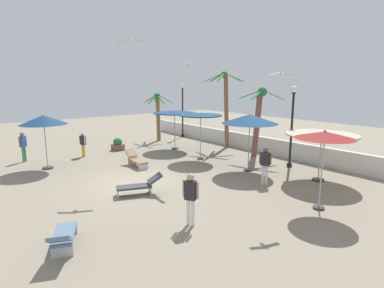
{
  "coord_description": "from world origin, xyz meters",
  "views": [
    {
      "loc": [
        12.26,
        -6.31,
        4.51
      ],
      "look_at": [
        0.0,
        3.36,
        1.4
      ],
      "focal_mm": 28.81,
      "sensor_mm": 36.0,
      "label": 1
    }
  ],
  "objects_px": {
    "patio_umbrella_4": "(250,119)",
    "guest_1": "(83,142)",
    "palm_tree_2": "(158,111)",
    "guest_2": "(191,194)",
    "patio_umbrella_5": "(201,117)",
    "patio_umbrella_2": "(175,114)",
    "lamp_post_0": "(292,118)",
    "lamp_post_1": "(183,104)",
    "patio_umbrella_3": "(43,120)",
    "patio_umbrella_0": "(322,136)",
    "palm_tree_1": "(259,114)",
    "seagull_1": "(281,74)",
    "seagull_0": "(131,41)",
    "lounge_chair_2": "(63,236)",
    "planter": "(118,145)",
    "guest_0": "(23,144)",
    "seagull_2": "(187,65)",
    "patio_umbrella_1": "(325,136)",
    "palm_tree_0": "(226,100)",
    "lounge_chair_1": "(140,185)",
    "lounge_chair_0": "(136,159)",
    "guest_3": "(265,162)"
  },
  "relations": [
    {
      "from": "seagull_1",
      "to": "seagull_0",
      "type": "bearing_deg",
      "value": -158.1
    },
    {
      "from": "patio_umbrella_2",
      "to": "seagull_2",
      "type": "xyz_separation_m",
      "value": [
        5.14,
        -2.82,
        2.97
      ]
    },
    {
      "from": "palm_tree_2",
      "to": "guest_2",
      "type": "bearing_deg",
      "value": -28.23
    },
    {
      "from": "lounge_chair_0",
      "to": "guest_2",
      "type": "bearing_deg",
      "value": -15.3
    },
    {
      "from": "lamp_post_0",
      "to": "seagull_1",
      "type": "relative_size",
      "value": 4.71
    },
    {
      "from": "lounge_chair_0",
      "to": "guest_1",
      "type": "height_order",
      "value": "guest_1"
    },
    {
      "from": "patio_umbrella_0",
      "to": "patio_umbrella_1",
      "type": "bearing_deg",
      "value": -59.86
    },
    {
      "from": "lamp_post_1",
      "to": "guest_2",
      "type": "xyz_separation_m",
      "value": [
        13.52,
        -9.72,
        -1.75
      ]
    },
    {
      "from": "palm_tree_2",
      "to": "guest_3",
      "type": "distance_m",
      "value": 12.37
    },
    {
      "from": "lounge_chair_2",
      "to": "seagull_2",
      "type": "distance_m",
      "value": 9.48
    },
    {
      "from": "palm_tree_0",
      "to": "lamp_post_1",
      "type": "bearing_deg",
      "value": 178.48
    },
    {
      "from": "palm_tree_0",
      "to": "lounge_chair_1",
      "type": "xyz_separation_m",
      "value": [
        4.78,
        -9.5,
        -2.95
      ]
    },
    {
      "from": "patio_umbrella_0",
      "to": "palm_tree_1",
      "type": "bearing_deg",
      "value": 163.64
    },
    {
      "from": "guest_1",
      "to": "planter",
      "type": "distance_m",
      "value": 2.58
    },
    {
      "from": "lounge_chair_2",
      "to": "planter",
      "type": "bearing_deg",
      "value": 148.61
    },
    {
      "from": "patio_umbrella_0",
      "to": "guest_0",
      "type": "relative_size",
      "value": 1.84
    },
    {
      "from": "palm_tree_1",
      "to": "guest_3",
      "type": "distance_m",
      "value": 5.49
    },
    {
      "from": "patio_umbrella_1",
      "to": "planter",
      "type": "relative_size",
      "value": 3.44
    },
    {
      "from": "patio_umbrella_1",
      "to": "patio_umbrella_3",
      "type": "distance_m",
      "value": 13.46
    },
    {
      "from": "patio_umbrella_2",
      "to": "lounge_chair_1",
      "type": "relative_size",
      "value": 1.48
    },
    {
      "from": "patio_umbrella_1",
      "to": "lamp_post_1",
      "type": "relative_size",
      "value": 0.66
    },
    {
      "from": "patio_umbrella_4",
      "to": "patio_umbrella_1",
      "type": "bearing_deg",
      "value": -19.44
    },
    {
      "from": "lamp_post_1",
      "to": "guest_1",
      "type": "distance_m",
      "value": 9.54
    },
    {
      "from": "guest_0",
      "to": "seagull_1",
      "type": "height_order",
      "value": "seagull_1"
    },
    {
      "from": "lamp_post_0",
      "to": "seagull_1",
      "type": "bearing_deg",
      "value": -61.24
    },
    {
      "from": "patio_umbrella_5",
      "to": "lounge_chair_2",
      "type": "bearing_deg",
      "value": -59.67
    },
    {
      "from": "patio_umbrella_4",
      "to": "lamp_post_0",
      "type": "distance_m",
      "value": 2.5
    },
    {
      "from": "patio_umbrella_1",
      "to": "palm_tree_2",
      "type": "relative_size",
      "value": 0.78
    },
    {
      "from": "palm_tree_1",
      "to": "seagull_1",
      "type": "relative_size",
      "value": 4.62
    },
    {
      "from": "guest_0",
      "to": "planter",
      "type": "relative_size",
      "value": 2.04
    },
    {
      "from": "guest_2",
      "to": "palm_tree_0",
      "type": "bearing_deg",
      "value": 130.83
    },
    {
      "from": "patio_umbrella_3",
      "to": "seagull_1",
      "type": "distance_m",
      "value": 12.08
    },
    {
      "from": "palm_tree_1",
      "to": "guest_2",
      "type": "relative_size",
      "value": 2.46
    },
    {
      "from": "patio_umbrella_3",
      "to": "guest_1",
      "type": "relative_size",
      "value": 1.9
    },
    {
      "from": "patio_umbrella_2",
      "to": "guest_3",
      "type": "relative_size",
      "value": 1.67
    },
    {
      "from": "palm_tree_0",
      "to": "guest_3",
      "type": "distance_m",
      "value": 8.65
    },
    {
      "from": "guest_0",
      "to": "seagull_2",
      "type": "bearing_deg",
      "value": 38.19
    },
    {
      "from": "patio_umbrella_5",
      "to": "guest_2",
      "type": "height_order",
      "value": "patio_umbrella_5"
    },
    {
      "from": "lamp_post_0",
      "to": "seagull_1",
      "type": "distance_m",
      "value": 6.02
    },
    {
      "from": "lounge_chair_0",
      "to": "lounge_chair_1",
      "type": "xyz_separation_m",
      "value": [
        4.01,
        -1.97,
        -0.0
      ]
    },
    {
      "from": "lounge_chair_1",
      "to": "guest_1",
      "type": "distance_m",
      "value": 8.09
    },
    {
      "from": "lounge_chair_0",
      "to": "seagull_2",
      "type": "xyz_separation_m",
      "value": [
        2.77,
        1.46,
        4.96
      ]
    },
    {
      "from": "patio_umbrella_2",
      "to": "palm_tree_2",
      "type": "bearing_deg",
      "value": 166.61
    },
    {
      "from": "patio_umbrella_5",
      "to": "patio_umbrella_4",
      "type": "bearing_deg",
      "value": 5.75
    },
    {
      "from": "patio_umbrella_2",
      "to": "lamp_post_0",
      "type": "relative_size",
      "value": 0.66
    },
    {
      "from": "patio_umbrella_3",
      "to": "seagull_1",
      "type": "xyz_separation_m",
      "value": [
        10.52,
        5.51,
        2.21
      ]
    },
    {
      "from": "patio_umbrella_0",
      "to": "lounge_chair_1",
      "type": "distance_m",
      "value": 8.45
    },
    {
      "from": "patio_umbrella_4",
      "to": "guest_1",
      "type": "height_order",
      "value": "patio_umbrella_4"
    },
    {
      "from": "patio_umbrella_2",
      "to": "palm_tree_0",
      "type": "height_order",
      "value": "palm_tree_0"
    },
    {
      "from": "guest_0",
      "to": "seagull_1",
      "type": "relative_size",
      "value": 1.87
    }
  ]
}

